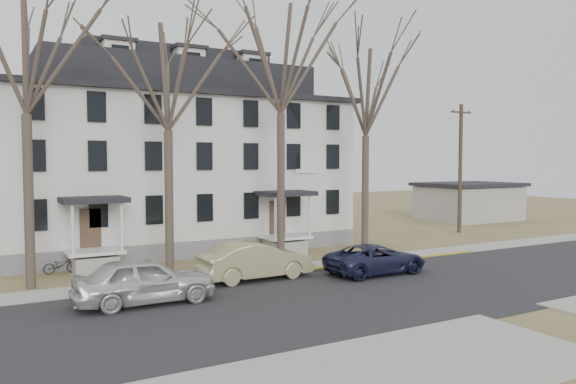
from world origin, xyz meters
TOP-DOWN VIEW (x-y plane):
  - ground at (0.00, 0.00)m, footprint 120.00×120.00m
  - main_road at (0.00, 2.00)m, footprint 120.00×10.00m
  - far_sidewalk at (0.00, 8.00)m, footprint 120.00×2.00m
  - yellow_curb at (5.00, 7.10)m, footprint 14.00×0.25m
  - boarding_house at (-2.00, 17.95)m, footprint 20.80×12.36m
  - distant_building at (26.00, 20.00)m, footprint 8.50×6.50m
  - tree_far_left at (-11.00, 9.80)m, footprint 8.40×8.40m
  - tree_mid_left at (-5.00, 9.80)m, footprint 7.80×7.80m
  - tree_center at (1.00, 9.80)m, footprint 9.00×9.00m
  - tree_mid_right at (6.50, 9.80)m, footprint 7.80×7.80m
  - utility_pole_far at (18.50, 14.00)m, footprint 2.00×0.28m
  - car_silver at (-7.56, 4.81)m, footprint 5.23×2.18m
  - car_tan at (-2.06, 6.61)m, footprint 5.16×1.87m
  - car_navy at (3.44, 4.95)m, footprint 4.99×2.32m
  - bicycle_left at (-9.49, 12.30)m, footprint 1.55×0.54m

SIDE VIEW (x-z plane):
  - ground at x=0.00m, z-range 0.00..0.00m
  - main_road at x=0.00m, z-range -0.02..0.02m
  - far_sidewalk at x=0.00m, z-range -0.04..0.04m
  - yellow_curb at x=5.00m, z-range -0.03..0.03m
  - bicycle_left at x=-9.49m, z-range 0.00..0.81m
  - car_navy at x=3.44m, z-range 0.00..1.38m
  - car_tan at x=-2.06m, z-range 0.00..1.69m
  - car_silver at x=-7.56m, z-range 0.00..1.77m
  - distant_building at x=26.00m, z-range 0.00..3.35m
  - utility_pole_far at x=18.50m, z-range 0.15..9.65m
  - boarding_house at x=-2.00m, z-range -0.65..11.40m
  - tree_mid_left at x=-5.00m, z-range 3.23..15.97m
  - tree_mid_right at x=6.50m, z-range 3.23..15.97m
  - tree_far_left at x=-11.00m, z-range 3.48..17.20m
  - tree_center at x=1.00m, z-range 3.73..18.43m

